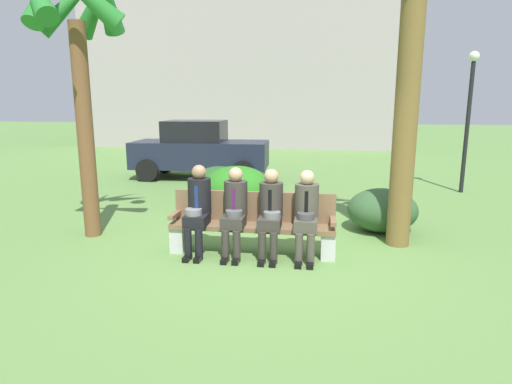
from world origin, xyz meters
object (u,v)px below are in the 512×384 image
Objects in this scene: palm_tree_tall at (75,19)px; seated_man_rightmost at (306,210)px; seated_man_centerleft at (235,207)px; palm_tree_short at (413,8)px; street_lamp at (469,107)px; shrub_mid_lawn at (382,210)px; park_bench at (253,224)px; seated_man_centerright at (270,209)px; seated_man_leftmost at (198,205)px; building_backdrop at (248,16)px; parked_car_near at (200,150)px; shrub_far_lawn at (219,184)px; shrub_near_bench at (237,187)px.

seated_man_rightmost is at bearing -9.18° from palm_tree_tall.
palm_tree_short is at bearing 19.21° from seated_man_centerleft.
seated_man_centerleft is at bearing 179.90° from seated_man_rightmost.
seated_man_centerleft reaches higher than seated_man_rightmost.
street_lamp is (7.28, 4.65, -1.37)m from palm_tree_tall.
street_lamp is at bearing 56.80° from shrub_mid_lawn.
street_lamp reaches higher than seated_man_rightmost.
seated_man_centerright is at bearing -26.46° from park_bench.
seated_man_leftmost is 19.88m from building_backdrop.
seated_man_leftmost is 1.03× the size of seated_man_rightmost.
shrub_mid_lawn is 0.35× the size of street_lamp.
parked_car_near is at bearing 171.19° from street_lamp.
seated_man_rightmost is at bearing -59.03° from shrub_far_lawn.
palm_tree_tall reaches higher than shrub_far_lawn.
seated_man_leftmost is at bearing -135.13° from street_lamp.
palm_tree_tall is 5.84m from shrub_mid_lawn.
park_bench is at bearing 29.73° from seated_man_centerleft.
palm_tree_short is at bearing 23.92° from seated_man_centerright.
shrub_far_lawn is (-0.49, 3.43, -0.33)m from seated_man_leftmost.
parked_car_near reaches higher than shrub_far_lawn.
shrub_near_bench is (2.07, 2.19, -3.00)m from palm_tree_tall.
seated_man_rightmost is at bearing -0.16° from seated_man_leftmost.
seated_man_centerright is (0.28, -0.14, 0.27)m from park_bench.
palm_tree_tall is (-2.82, 0.44, 3.01)m from park_bench.
seated_man_centerleft is at bearing -150.27° from park_bench.
seated_man_rightmost is at bearing -0.10° from seated_man_centerleft.
shrub_mid_lawn is 0.07× the size of building_backdrop.
seated_man_leftmost is 1.02× the size of seated_man_centerleft.
seated_man_centerright reaches higher than shrub_far_lawn.
palm_tree_tall reaches higher than seated_man_centerleft.
seated_man_leftmost reaches higher than seated_man_rightmost.
palm_tree_short is (2.98, 0.85, 2.78)m from seated_man_leftmost.
seated_man_centerleft is 0.52m from seated_man_centerright.
shrub_far_lawn is at bearing 129.00° from shrub_near_bench.
seated_man_centerright reaches higher than park_bench.
seated_man_centerleft is at bearing 179.87° from seated_man_centerright.
seated_man_rightmost is 7.14m from parked_car_near.
parked_car_near reaches higher than park_bench.
shrub_near_bench is at bearing 156.18° from shrub_mid_lawn.
building_backdrop reaches higher than palm_tree_short.
palm_tree_tall is (-2.03, 0.58, 2.72)m from seated_man_leftmost.
street_lamp reaches higher than shrub_near_bench.
building_backdrop reaches higher than shrub_far_lawn.
seated_man_leftmost is 1.57m from seated_man_rightmost.
palm_tree_short is 4.36× the size of shrub_mid_lawn.
shrub_far_lawn is at bearing -162.58° from street_lamp.
shrub_far_lawn is 6.25m from street_lamp.
seated_man_leftmost is 0.33× the size of parked_car_near.
shrub_far_lawn is (-3.47, 2.58, -3.11)m from palm_tree_short.
shrub_mid_lawn is (2.84, 1.54, -0.35)m from seated_man_leftmost.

